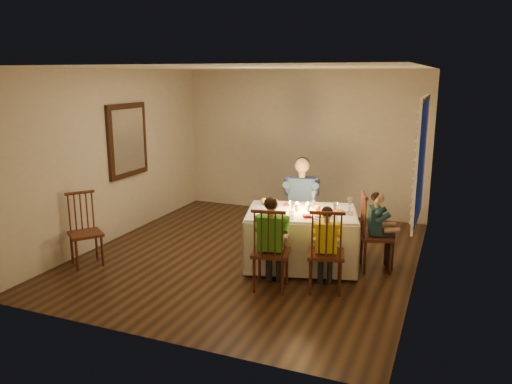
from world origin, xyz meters
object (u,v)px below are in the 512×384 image
at_px(adult, 300,246).
at_px(child_green, 271,288).
at_px(chair_extra, 88,264).
at_px(chair_near_right, 325,290).
at_px(chair_near_left, 271,288).
at_px(child_teal, 375,269).
at_px(serving_bowl, 271,203).
at_px(child_yellow, 325,290).
at_px(chair_adult, 300,246).
at_px(dining_table, 301,227).
at_px(chair_end, 375,269).

xyz_separation_m(adult, child_green, (0.12, -1.61, 0.00)).
bearing_deg(chair_extra, chair_near_right, -45.89).
distance_m(chair_extra, adult, 3.05).
height_order(chair_near_left, chair_near_right, same).
height_order(child_teal, serving_bowl, serving_bowl).
bearing_deg(child_yellow, chair_adult, -76.65).
distance_m(chair_near_right, serving_bowl, 1.51).
distance_m(adult, serving_bowl, 1.01).
relative_size(chair_extra, adult, 0.74).
bearing_deg(chair_near_right, child_yellow, 180.00).
bearing_deg(chair_near_left, chair_adult, -95.98).
bearing_deg(chair_near_left, adult, -95.98).
relative_size(dining_table, child_green, 1.46).
height_order(adult, child_teal, adult).
height_order(chair_near_right, adult, adult).
bearing_deg(chair_end, chair_extra, 92.18).
bearing_deg(serving_bowl, chair_adult, 65.80).
bearing_deg(child_green, serving_bowl, -79.81).
xyz_separation_m(chair_adult, child_yellow, (0.73, -1.41, 0.00)).
bearing_deg(child_green, adult, -95.98).
height_order(dining_table, chair_near_right, dining_table).
xyz_separation_m(dining_table, chair_near_right, (0.50, -0.67, -0.54)).
bearing_deg(child_teal, serving_bowl, 75.14).
bearing_deg(child_yellow, child_green, 3.59).
distance_m(dining_table, adult, 0.95).
bearing_deg(chair_adult, adult, 0.00).
bearing_deg(child_green, chair_near_right, -172.41).
xyz_separation_m(chair_near_right, chair_extra, (-3.18, -0.41, 0.00)).
bearing_deg(adult, dining_table, -84.83).
distance_m(child_green, child_teal, 1.53).
bearing_deg(chair_near_right, chair_extra, -6.85).
relative_size(chair_near_left, child_green, 0.90).
relative_size(chair_adult, child_teal, 0.98).
height_order(chair_extra, serving_bowl, serving_bowl).
bearing_deg(chair_extra, child_yellow, -45.89).
xyz_separation_m(chair_near_left, serving_bowl, (-0.38, 1.02, 0.78)).
height_order(chair_adult, child_yellow, child_yellow).
bearing_deg(serving_bowl, adult, 65.80).
xyz_separation_m(chair_adult, adult, (0.00, 0.00, 0.00)).
bearing_deg(chair_end, chair_near_left, 118.09).
distance_m(chair_adult, chair_extra, 3.05).
xyz_separation_m(chair_end, child_yellow, (-0.45, -0.89, 0.00)).
xyz_separation_m(chair_near_left, chair_end, (1.07, 1.09, 0.00)).
bearing_deg(child_green, chair_end, -144.54).
distance_m(chair_extra, child_yellow, 3.21).
bearing_deg(chair_near_right, dining_table, -67.06).
bearing_deg(child_yellow, child_teal, -130.96).
xyz_separation_m(child_green, serving_bowl, (-0.38, 1.02, 0.78)).
bearing_deg(dining_table, chair_adult, 91.97).
bearing_deg(chair_near_right, child_teal, -130.96).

